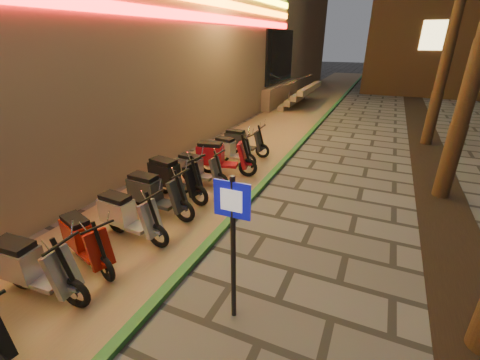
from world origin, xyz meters
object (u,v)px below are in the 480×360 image
at_px(scooter_7, 127,215).
at_px(scooter_10, 198,169).
at_px(scooter_5, 31,267).
at_px(scooter_8, 154,193).
at_px(scooter_12, 231,150).
at_px(scooter_9, 172,177).
at_px(scooter_13, 242,141).
at_px(scooter_6, 84,240).
at_px(pedestrian_sign, 233,232).
at_px(scooter_11, 219,157).

distance_m(scooter_7, scooter_10, 2.86).
xyz_separation_m(scooter_5, scooter_8, (0.11, 2.91, 0.00)).
distance_m(scooter_5, scooter_12, 6.67).
xyz_separation_m(scooter_7, scooter_8, (-0.10, 1.01, 0.02)).
bearing_deg(scooter_9, scooter_13, 95.05).
distance_m(scooter_5, scooter_7, 1.91).
bearing_deg(scooter_9, scooter_12, 93.43).
bearing_deg(scooter_8, scooter_7, -82.16).
bearing_deg(scooter_10, scooter_8, -88.25).
relative_size(scooter_6, scooter_13, 0.96).
distance_m(scooter_8, scooter_9, 0.92).
relative_size(pedestrian_sign, scooter_12, 1.47).
bearing_deg(scooter_10, scooter_13, 91.06).
xyz_separation_m(scooter_6, scooter_10, (0.08, 3.83, -0.00)).
bearing_deg(scooter_11, scooter_5, -105.93).
height_order(scooter_9, scooter_11, scooter_11).
height_order(pedestrian_sign, scooter_8, pedestrian_sign).
height_order(pedestrian_sign, scooter_10, pedestrian_sign).
xyz_separation_m(scooter_5, scooter_10, (0.16, 4.76, -0.05)).
xyz_separation_m(scooter_5, scooter_11, (0.37, 5.69, 0.03)).
height_order(scooter_6, scooter_13, scooter_13).
distance_m(scooter_7, scooter_8, 1.02).
height_order(scooter_10, scooter_12, scooter_10).
height_order(scooter_10, scooter_11, scooter_11).
bearing_deg(scooter_6, scooter_12, 105.78).
xyz_separation_m(scooter_6, scooter_12, (0.20, 5.73, -0.01)).
height_order(scooter_8, scooter_11, scooter_11).
bearing_deg(scooter_6, scooter_11, 104.29).
bearing_deg(pedestrian_sign, scooter_13, 111.69).
distance_m(scooter_10, scooter_11, 0.95).
height_order(pedestrian_sign, scooter_13, pedestrian_sign).
bearing_deg(pedestrian_sign, scooter_5, -164.97).
bearing_deg(scooter_10, pedestrian_sign, -49.54).
distance_m(scooter_6, scooter_7, 0.97).
xyz_separation_m(scooter_6, scooter_11, (0.29, 4.75, 0.08)).
xyz_separation_m(scooter_6, scooter_13, (0.19, 6.65, 0.02)).
height_order(scooter_6, scooter_9, scooter_9).
relative_size(scooter_7, scooter_11, 0.91).
distance_m(scooter_6, scooter_11, 4.76).
relative_size(pedestrian_sign, scooter_8, 1.30).
height_order(scooter_6, scooter_11, scooter_11).
xyz_separation_m(pedestrian_sign, scooter_11, (-2.72, 4.79, -0.91)).
distance_m(scooter_7, scooter_11, 3.79).
xyz_separation_m(pedestrian_sign, scooter_13, (-2.82, 6.68, -0.98)).
bearing_deg(scooter_13, scooter_7, -91.88).
distance_m(scooter_11, scooter_12, 0.98).
height_order(scooter_8, scooter_9, scooter_9).
distance_m(scooter_12, scooter_13, 0.92).
xyz_separation_m(scooter_8, scooter_11, (0.26, 2.77, 0.02)).
relative_size(scooter_8, scooter_10, 1.12).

